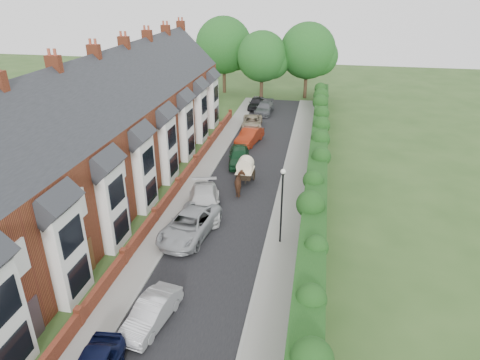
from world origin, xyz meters
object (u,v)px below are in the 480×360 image
object	(u,v)px
car_white	(204,202)
lamppost	(282,197)
horse_cart	(245,168)
horse	(240,184)
car_silver_a	(151,313)
car_green	(239,156)
car_red	(249,136)
car_silver_b	(190,225)
car_beige	(252,122)
car_black	(256,103)
car_grey	(264,108)

from	to	relation	value
car_white	lamppost	bearing A→B (deg)	-41.60
horse_cart	horse	bearing A→B (deg)	-90.00
car_silver_a	car_green	size ratio (longest dim) A/B	0.86
car_white	horse	bearing A→B (deg)	44.74
car_silver_a	car_white	world-z (taller)	car_white
lamppost	car_red	world-z (taller)	lamppost
lamppost	horse	world-z (taller)	lamppost
horse_cart	car_silver_b	bearing A→B (deg)	-103.76
car_silver_a	horse_cart	size ratio (longest dim) A/B	1.30
car_beige	car_silver_b	bearing A→B (deg)	-96.67
car_red	horse	bearing A→B (deg)	-72.26
horse	lamppost	bearing A→B (deg)	106.90
car_silver_a	car_black	distance (m)	39.21
car_silver_b	car_red	bearing A→B (deg)	95.19
lamppost	car_grey	xyz separation A→B (m)	(-5.00, 29.00, -2.59)
car_silver_a	car_white	distance (m)	11.21
car_beige	lamppost	bearing A→B (deg)	-82.21
car_green	car_black	xyz separation A→B (m)	(-1.32, 18.80, -0.03)
car_grey	horse_cart	size ratio (longest dim) A/B	1.58
lamppost	car_black	world-z (taller)	lamppost
car_beige	horse	bearing A→B (deg)	-89.70
lamppost	car_green	world-z (taller)	lamppost
car_green	lamppost	bearing A→B (deg)	-78.42
car_white	car_beige	distance (m)	19.98
horse_cart	car_white	bearing A→B (deg)	-110.05
car_black	car_white	bearing A→B (deg)	-87.17
car_green	horse	world-z (taller)	horse
car_silver_b	car_white	distance (m)	3.16
car_white	car_green	distance (m)	9.23
lamppost	car_silver_b	world-z (taller)	lamppost
car_black	horse_cart	size ratio (longest dim) A/B	1.45
car_black	horse_cart	xyz separation A→B (m)	(2.53, -22.48, 0.51)
car_silver_a	car_silver_b	bearing A→B (deg)	103.63
horse	horse_cart	distance (m)	2.21
car_beige	car_black	size ratio (longest dim) A/B	1.06
car_grey	horse	world-z (taller)	horse
car_beige	car_white	bearing A→B (deg)	-96.49
car_grey	horse_cart	distance (m)	20.52
lamppost	car_white	xyz separation A→B (m)	(-5.80, 3.00, -2.49)
car_red	horse_cart	world-z (taller)	horse_cart
car_silver_a	car_green	xyz separation A→B (m)	(0.40, 20.40, 0.13)
car_green	car_red	distance (m)	5.60
car_black	horse	bearing A→B (deg)	-82.37
car_beige	horse	size ratio (longest dim) A/B	2.36
car_silver_b	car_silver_a	bearing A→B (deg)	-78.27
car_white	horse	xyz separation A→B (m)	(2.02, 3.35, 0.05)
car_silver_b	lamppost	bearing A→B (deg)	9.59
car_silver_a	car_white	bearing A→B (deg)	102.04
car_silver_b	horse	xyz separation A→B (m)	(2.13, 6.51, 0.05)
car_green	horse_cart	world-z (taller)	horse_cart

